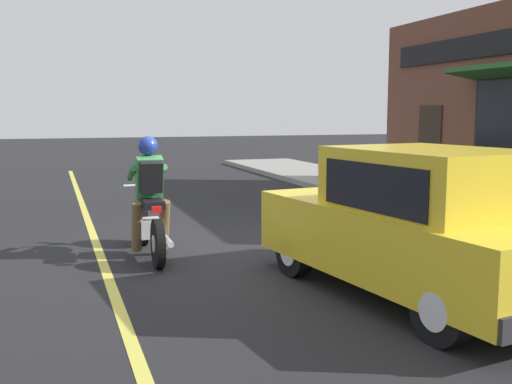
% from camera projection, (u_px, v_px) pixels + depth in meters
% --- Properties ---
extents(ground_plane, '(80.00, 80.00, 0.00)m').
position_uv_depth(ground_plane, '(234.00, 251.00, 8.38)').
color(ground_plane, black).
extents(sidewalk_curb, '(2.60, 22.00, 0.14)m').
position_uv_depth(sidewalk_curb, '(423.00, 200.00, 12.84)').
color(sidewalk_curb, gray).
rests_on(sidewalk_curb, ground).
extents(lane_stripe, '(0.12, 19.80, 0.01)m').
position_uv_depth(lane_stripe, '(88.00, 222.00, 10.62)').
color(lane_stripe, '#D1C64C').
rests_on(lane_stripe, ground).
extents(motorcycle_with_rider, '(0.56, 2.02, 1.62)m').
position_uv_depth(motorcycle_with_rider, '(149.00, 206.00, 8.02)').
color(motorcycle_with_rider, black).
rests_on(motorcycle_with_rider, ground).
extents(car_hatchback, '(2.13, 3.97, 1.57)m').
position_uv_depth(car_hatchback, '(416.00, 225.00, 6.21)').
color(car_hatchback, black).
rests_on(car_hatchback, ground).
extents(traffic_cone, '(0.36, 0.36, 0.60)m').
position_uv_depth(traffic_cone, '(372.00, 181.00, 13.16)').
color(traffic_cone, black).
rests_on(traffic_cone, sidewalk_curb).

